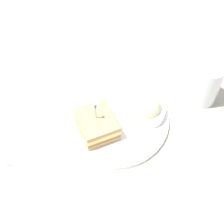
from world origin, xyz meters
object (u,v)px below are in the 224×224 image
at_px(coleslaw_bowl, 147,109).
at_px(napkin, 8,139).
at_px(fork, 12,153).
at_px(drink_glass, 205,85).
at_px(sandwich_half_center, 97,124).
at_px(plate, 112,118).

distance_m(coleslaw_bowl, napkin, 0.35).
xyz_separation_m(coleslaw_bowl, fork, (-0.10, 0.32, -0.04)).
relative_size(drink_glass, fork, 0.96).
bearing_deg(napkin, drink_glass, -75.76).
bearing_deg(sandwich_half_center, napkin, 94.62).
distance_m(plate, drink_glass, 0.25).
height_order(plate, fork, plate).
distance_m(drink_glass, fork, 0.51).
distance_m(plate, fork, 0.26).
bearing_deg(plate, drink_glass, -73.87).
bearing_deg(plate, napkin, 102.42).
xyz_separation_m(sandwich_half_center, napkin, (-0.02, 0.22, -0.04)).
bearing_deg(drink_glass, fork, 109.28).
height_order(sandwich_half_center, coleslaw_bowl, sandwich_half_center).
distance_m(plate, napkin, 0.26).
distance_m(coleslaw_bowl, fork, 0.34).
distance_m(sandwich_half_center, napkin, 0.22).
distance_m(plate, sandwich_half_center, 0.06).
bearing_deg(napkin, plate, -77.58).
height_order(drink_glass, napkin, drink_glass).
relative_size(sandwich_half_center, napkin, 1.28).
bearing_deg(drink_glass, napkin, 104.24).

